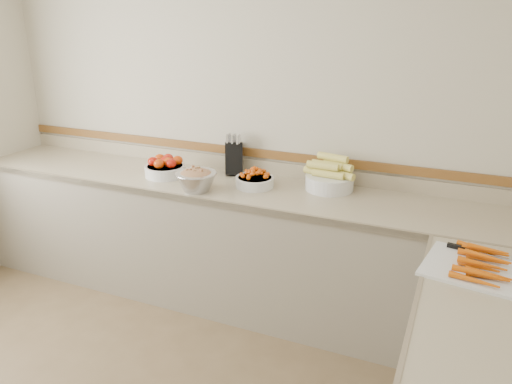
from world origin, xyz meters
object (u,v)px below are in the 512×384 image
at_px(tomato_bowl, 165,167).
at_px(rhubarb_bowl, 196,179).
at_px(cherry_tomato_bowl, 255,180).
at_px(cutting_board, 482,267).
at_px(knife_block, 234,157).
at_px(corn_bowl, 330,178).

xyz_separation_m(tomato_bowl, rhubarb_bowl, (0.36, -0.19, 0.02)).
bearing_deg(cherry_tomato_bowl, cutting_board, -24.96).
distance_m(knife_block, rhubarb_bowl, 0.44).
distance_m(corn_bowl, cutting_board, 1.24).
distance_m(tomato_bowl, corn_bowl, 1.17).
xyz_separation_m(knife_block, corn_bowl, (0.73, -0.05, -0.04)).
height_order(cherry_tomato_bowl, cutting_board, cherry_tomato_bowl).
height_order(knife_block, cherry_tomato_bowl, knife_block).
distance_m(cherry_tomato_bowl, rhubarb_bowl, 0.39).
height_order(corn_bowl, rhubarb_bowl, corn_bowl).
xyz_separation_m(knife_block, rhubarb_bowl, (-0.07, -0.43, -0.04)).
bearing_deg(corn_bowl, knife_block, 175.82).
distance_m(knife_block, cutting_board, 1.87).
height_order(knife_block, tomato_bowl, knife_block).
height_order(knife_block, cutting_board, knife_block).
bearing_deg(corn_bowl, tomato_bowl, -170.84).
distance_m(corn_bowl, rhubarb_bowl, 0.88).
height_order(tomato_bowl, corn_bowl, corn_bowl).
bearing_deg(rhubarb_bowl, knife_block, 80.92).
bearing_deg(tomato_bowl, cherry_tomato_bowl, 3.27).
distance_m(tomato_bowl, cutting_board, 2.19).
relative_size(tomato_bowl, cutting_board, 0.53).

